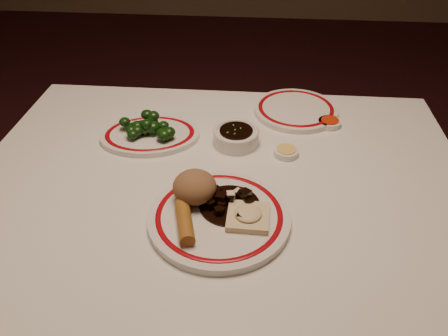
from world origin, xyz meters
TOP-DOWN VIEW (x-y plane):
  - dining_table at (0.00, 0.00)m, footprint 1.20×0.90m
  - main_plate at (0.01, -0.15)m, footprint 0.37×0.37m
  - rice_mound at (-0.04, -0.10)m, footprint 0.10×0.10m
  - spring_roll at (-0.05, -0.19)m, footprint 0.06×0.12m
  - fried_wonton at (0.07, -0.16)m, footprint 0.09×0.09m
  - stirfry_heap at (0.03, -0.12)m, footprint 0.13×0.13m
  - broccoli_plate at (-0.20, 0.16)m, footprint 0.29×0.26m
  - broccoli_pile at (-0.20, 0.15)m, footprint 0.16×0.10m
  - soy_bowl at (0.03, 0.15)m, footprint 0.12×0.12m
  - sweet_sour_dish at (0.29, 0.26)m, footprint 0.06×0.06m
  - mustard_dish at (0.16, 0.11)m, footprint 0.06×0.06m
  - far_plate at (0.20, 0.33)m, footprint 0.32×0.32m

SIDE VIEW (x-z plane):
  - dining_table at x=0.00m, z-range 0.28..1.03m
  - sweet_sour_dish at x=0.29m, z-range 0.75..0.77m
  - mustard_dish at x=0.16m, z-range 0.75..0.77m
  - broccoli_plate at x=-0.20m, z-range 0.75..0.77m
  - far_plate at x=0.20m, z-range 0.75..0.77m
  - main_plate at x=0.01m, z-range 0.75..0.77m
  - soy_bowl at x=0.03m, z-range 0.75..0.79m
  - stirfry_heap at x=0.03m, z-range 0.76..0.79m
  - fried_wonton at x=0.07m, z-range 0.77..0.79m
  - spring_roll at x=-0.05m, z-range 0.77..0.80m
  - broccoli_pile at x=-0.20m, z-range 0.76..0.81m
  - rice_mound at x=-0.04m, z-range 0.77..0.84m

